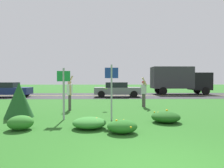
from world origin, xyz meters
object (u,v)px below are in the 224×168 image
Objects in this scene: sign_post_by_roadside at (112,86)px; car_gray_center_left at (117,89)px; box_truck_black at (179,79)px; frisbee_lime at (105,88)px; person_thrower_white_shirt at (70,92)px; car_navy_leftmost at (7,90)px; person_catcher_red_cap_gray_shirt at (144,91)px; sign_post_near_path at (64,88)px.

car_gray_center_left is at bearing 86.12° from sign_post_by_roadside.
box_truck_black reaches higher than sign_post_by_roadside.
person_thrower_white_shirt is at bearing -171.06° from frisbee_lime.
car_navy_leftmost is at bearing 130.34° from sign_post_by_roadside.
car_gray_center_left is at bearing 70.88° from person_thrower_white_shirt.
car_navy_leftmost is (-12.13, 7.57, -0.25)m from person_catcher_red_cap_gray_shirt.
car_gray_center_left is at bearing 99.84° from person_catcher_red_cap_gray_shirt.
frisbee_lime is (1.98, 0.31, 0.21)m from person_thrower_white_shirt.
car_navy_leftmost is at bearing 124.52° from sign_post_near_path.
sign_post_by_roadside is 1.20× the size of person_thrower_white_shirt.
sign_post_by_roadside is 1.25× the size of person_catcher_red_cap_gray_shirt.
sign_post_by_roadside reaches higher than car_gray_center_left.
person_thrower_white_shirt reaches higher than frisbee_lime.
car_navy_leftmost is at bearing 180.00° from car_gray_center_left.
sign_post_near_path is at bearing -103.72° from car_gray_center_left.
car_gray_center_left is 0.67× the size of box_truck_black.
car_navy_leftmost is 18.72m from box_truck_black.
car_gray_center_left is at bearing -153.79° from box_truck_black.
person_catcher_red_cap_gray_shirt is at bearing -80.16° from car_gray_center_left.
car_gray_center_left is (2.84, 11.61, -0.61)m from sign_post_near_path.
box_truck_black is (8.30, 15.49, 0.38)m from sign_post_by_roadside.
person_thrower_white_shirt reaches higher than person_catcher_red_cap_gray_shirt.
frisbee_lime is (-0.30, 3.24, -0.21)m from sign_post_by_roadside.
sign_post_near_path is 0.94× the size of sign_post_by_roadside.
sign_post_by_roadside reaches higher than car_navy_leftmost.
sign_post_near_path is 1.13× the size of person_thrower_white_shirt.
person_thrower_white_shirt is (-0.24, 2.74, -0.34)m from sign_post_near_path.
car_navy_leftmost is at bearing 138.65° from frisbee_lime.
sign_post_near_path is at bearing -85.01° from person_thrower_white_shirt.
box_truck_black is at bearing 26.21° from car_gray_center_left.
person_thrower_white_shirt is 0.43× the size of car_gray_center_left.
box_truck_black is at bearing 61.82° from sign_post_by_roadside.
sign_post_by_roadside is at bearing -5.36° from sign_post_near_path.
frisbee_lime is at bearing 60.31° from sign_post_near_path.
car_gray_center_left is at bearing 0.00° from car_navy_leftmost.
person_catcher_red_cap_gray_shirt is 6.90× the size of frisbee_lime.
sign_post_by_roadside is 4.75m from person_catcher_red_cap_gray_shirt.
frisbee_lime is 0.06× the size of car_navy_leftmost.
person_thrower_white_shirt is at bearing -163.45° from person_catcher_red_cap_gray_shirt.
person_thrower_white_shirt reaches higher than car_gray_center_left.
person_thrower_white_shirt is at bearing -109.12° from car_gray_center_left.
person_thrower_white_shirt is 9.39m from car_gray_center_left.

